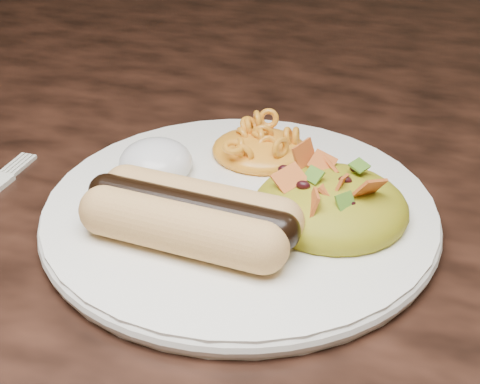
% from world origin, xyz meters
% --- Properties ---
extents(table, '(1.60, 0.90, 0.75)m').
position_xyz_m(table, '(0.00, 0.00, 0.66)').
color(table, '#3B1F14').
rests_on(table, floor).
extents(plate, '(0.30, 0.30, 0.01)m').
position_xyz_m(plate, '(0.01, -0.14, 0.76)').
color(plate, white).
rests_on(plate, table).
extents(hotdog, '(0.12, 0.07, 0.03)m').
position_xyz_m(hotdog, '(-0.01, -0.18, 0.78)').
color(hotdog, '#F0C164').
rests_on(hotdog, plate).
extents(mac_and_cheese, '(0.09, 0.09, 0.03)m').
position_xyz_m(mac_and_cheese, '(0.00, -0.07, 0.78)').
color(mac_and_cheese, '#FF9738').
rests_on(mac_and_cheese, plate).
extents(sour_cream, '(0.06, 0.06, 0.03)m').
position_xyz_m(sour_cream, '(-0.06, -0.12, 0.78)').
color(sour_cream, silver).
rests_on(sour_cream, plate).
extents(taco_salad, '(0.10, 0.09, 0.04)m').
position_xyz_m(taco_salad, '(0.07, -0.13, 0.78)').
color(taco_salad, orange).
rests_on(taco_salad, plate).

